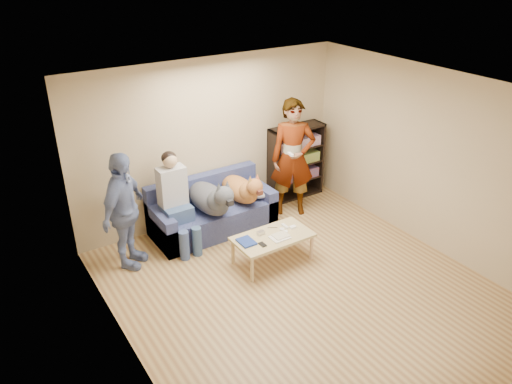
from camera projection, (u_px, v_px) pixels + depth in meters
ground at (306, 292)px, 6.47m from camera, size 5.00×5.00×0.00m
ceiling at (317, 96)px, 5.31m from camera, size 5.00×5.00×0.00m
wall_back at (211, 141)px, 7.77m from camera, size 4.50×0.00×4.50m
wall_front at (505, 325)px, 4.01m from camera, size 4.50×0.00×4.50m
wall_left at (127, 262)px, 4.80m from camera, size 0.00×5.00×5.00m
wall_right at (437, 163)px, 6.98m from camera, size 0.00×5.00×5.00m
blanket at (260, 192)px, 7.96m from camera, size 0.43×0.37×0.15m
person_standing_right at (293, 158)px, 8.00m from camera, size 0.84×0.75×1.94m
person_standing_left at (124, 212)px, 6.67m from camera, size 1.00×0.97×1.68m
held_controller at (291, 154)px, 7.68m from camera, size 0.07×0.14×0.03m
notebook_blue at (246, 242)px, 6.76m from camera, size 0.20×0.26×0.03m
papers at (280, 237)px, 6.86m from camera, size 0.26×0.20×0.02m
magazine at (281, 235)px, 6.89m from camera, size 0.22×0.17×0.01m
camera_silver at (261, 233)px, 6.94m from camera, size 0.11×0.06×0.05m
controller_a at (285, 226)px, 7.12m from camera, size 0.04×0.13×0.03m
controller_b at (293, 227)px, 7.10m from camera, size 0.09×0.06×0.03m
headphone_cup_a at (285, 232)px, 7.00m from camera, size 0.07×0.07×0.02m
headphone_cup_b at (282, 229)px, 7.06m from camera, size 0.07×0.07×0.02m
pen_orange at (278, 241)px, 6.79m from camera, size 0.13×0.06×0.01m
pen_black at (273, 228)px, 7.11m from camera, size 0.13×0.08×0.01m
wallet at (262, 244)px, 6.70m from camera, size 0.07×0.12×0.02m
sofa at (212, 213)px, 7.80m from camera, size 1.90×0.85×0.82m
person_seated at (176, 198)px, 7.18m from camera, size 0.40×0.73×1.47m
dog_gray at (212, 198)px, 7.41m from camera, size 0.46×1.27×0.67m
dog_tan at (242, 189)px, 7.75m from camera, size 0.41×1.16×0.59m
coffee_table at (273, 239)px, 6.94m from camera, size 1.10×0.60×0.42m
bookshelf at (296, 160)px, 8.67m from camera, size 1.00×0.34×1.30m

